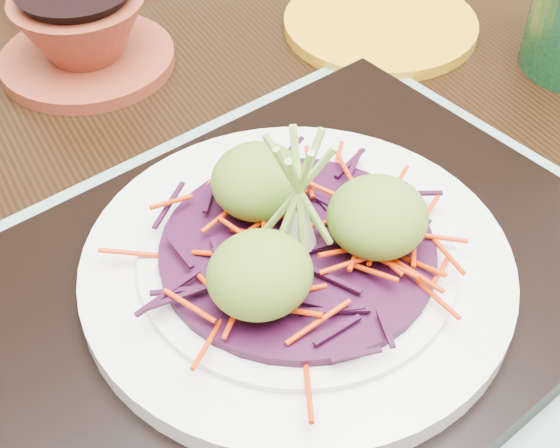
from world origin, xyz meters
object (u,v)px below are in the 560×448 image
white_plate (297,265)px  terracotta_bowl_set (83,36)px  yellow_plate (380,24)px  serving_tray (297,284)px  dining_table (223,344)px

white_plate → terracotta_bowl_set: terracotta_bowl_set is taller
white_plate → yellow_plate: (0.27, 0.24, -0.03)m
white_plate → yellow_plate: 0.36m
serving_tray → yellow_plate: (0.27, 0.24, -0.01)m
serving_tray → yellow_plate: bearing=36.3°
white_plate → terracotta_bowl_set: size_ratio=1.52×
dining_table → serving_tray: (0.03, -0.06, 0.11)m
terracotta_bowl_set → yellow_plate: bearing=-20.6°
serving_tray → white_plate: size_ratio=1.54×
yellow_plate → terracotta_bowl_set: bearing=159.4°
dining_table → serving_tray: bearing=-56.8°
white_plate → terracotta_bowl_set: bearing=90.0°
white_plate → dining_table: bearing=118.4°
serving_tray → white_plate: white_plate is taller
terracotta_bowl_set → yellow_plate: size_ratio=0.95×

